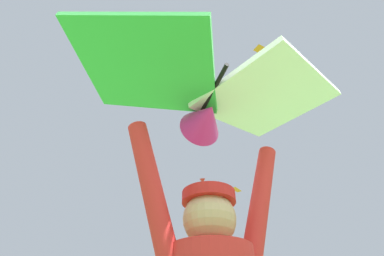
{
  "coord_description": "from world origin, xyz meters",
  "views": [
    {
      "loc": [
        -0.31,
        -0.96,
        1.09
      ],
      "look_at": [
        -0.19,
        2.15,
        3.49
      ],
      "focal_mm": 25.45,
      "sensor_mm": 36.0,
      "label": 1
    }
  ],
  "objects_px": {
    "distant_kite_purple_high_left": "(218,246)",
    "distant_kite_magenta_high_right": "(216,105)",
    "held_stunt_kite": "(209,94)",
    "distant_kite_orange_far_center": "(237,189)",
    "distant_kite_green_mid_right": "(146,159)",
    "distant_kite_red_overhead_distant": "(203,181)",
    "distant_kite_orange_low_left": "(260,49)"
  },
  "relations": [
    {
      "from": "distant_kite_purple_high_left",
      "to": "distant_kite_magenta_high_right",
      "type": "relative_size",
      "value": 1.11
    },
    {
      "from": "held_stunt_kite",
      "to": "distant_kite_orange_far_center",
      "type": "relative_size",
      "value": 1.6
    },
    {
      "from": "held_stunt_kite",
      "to": "distant_kite_green_mid_right",
      "type": "xyz_separation_m",
      "value": [
        -3.72,
        21.72,
        12.59
      ]
    },
    {
      "from": "distant_kite_magenta_high_right",
      "to": "distant_kite_red_overhead_distant",
      "type": "height_order",
      "value": "distant_kite_red_overhead_distant"
    },
    {
      "from": "held_stunt_kite",
      "to": "distant_kite_orange_low_left",
      "type": "relative_size",
      "value": 1.38
    },
    {
      "from": "distant_kite_magenta_high_right",
      "to": "distant_kite_orange_low_left",
      "type": "distance_m",
      "value": 6.8
    },
    {
      "from": "distant_kite_green_mid_right",
      "to": "held_stunt_kite",
      "type": "bearing_deg",
      "value": -80.28
    },
    {
      "from": "distant_kite_purple_high_left",
      "to": "held_stunt_kite",
      "type": "bearing_deg",
      "value": -97.35
    },
    {
      "from": "distant_kite_red_overhead_distant",
      "to": "distant_kite_orange_far_center",
      "type": "bearing_deg",
      "value": -78.36
    },
    {
      "from": "distant_kite_magenta_high_right",
      "to": "distant_kite_orange_far_center",
      "type": "bearing_deg",
      "value": 71.27
    },
    {
      "from": "distant_kite_purple_high_left",
      "to": "distant_kite_green_mid_right",
      "type": "relative_size",
      "value": 1.23
    },
    {
      "from": "distant_kite_purple_high_left",
      "to": "distant_kite_red_overhead_distant",
      "type": "bearing_deg",
      "value": 88.87
    },
    {
      "from": "distant_kite_green_mid_right",
      "to": "distant_kite_magenta_high_right",
      "type": "bearing_deg",
      "value": -48.04
    },
    {
      "from": "distant_kite_green_mid_right",
      "to": "distant_kite_orange_low_left",
      "type": "bearing_deg",
      "value": -40.11
    },
    {
      "from": "held_stunt_kite",
      "to": "distant_kite_orange_far_center",
      "type": "bearing_deg",
      "value": 77.52
    },
    {
      "from": "distant_kite_green_mid_right",
      "to": "distant_kite_red_overhead_distant",
      "type": "relative_size",
      "value": 0.44
    },
    {
      "from": "held_stunt_kite",
      "to": "distant_kite_green_mid_right",
      "type": "height_order",
      "value": "distant_kite_green_mid_right"
    },
    {
      "from": "distant_kite_red_overhead_distant",
      "to": "distant_kite_magenta_high_right",
      "type": "bearing_deg",
      "value": -91.08
    },
    {
      "from": "held_stunt_kite",
      "to": "distant_kite_orange_low_left",
      "type": "xyz_separation_m",
      "value": [
        6.38,
        13.21,
        18.88
      ]
    },
    {
      "from": "distant_kite_green_mid_right",
      "to": "distant_kite_red_overhead_distant",
      "type": "bearing_deg",
      "value": 62.79
    },
    {
      "from": "distant_kite_magenta_high_right",
      "to": "distant_kite_orange_low_left",
      "type": "height_order",
      "value": "distant_kite_orange_low_left"
    },
    {
      "from": "distant_kite_green_mid_right",
      "to": "distant_kite_orange_low_left",
      "type": "xyz_separation_m",
      "value": [
        10.1,
        -8.51,
        6.29
      ]
    },
    {
      "from": "distant_kite_orange_far_center",
      "to": "distant_kite_red_overhead_distant",
      "type": "distance_m",
      "value": 13.3
    },
    {
      "from": "distant_kite_red_overhead_distant",
      "to": "distant_kite_purple_high_left",
      "type": "bearing_deg",
      "value": -91.13
    },
    {
      "from": "held_stunt_kite",
      "to": "distant_kite_green_mid_right",
      "type": "relative_size",
      "value": 1.89
    },
    {
      "from": "held_stunt_kite",
      "to": "distant_kite_red_overhead_distant",
      "type": "relative_size",
      "value": 0.84
    },
    {
      "from": "distant_kite_red_overhead_distant",
      "to": "held_stunt_kite",
      "type": "bearing_deg",
      "value": -94.56
    },
    {
      "from": "held_stunt_kite",
      "to": "distant_kite_purple_high_left",
      "type": "xyz_separation_m",
      "value": [
        2.43,
        18.85,
        3.95
      ]
    },
    {
      "from": "distant_kite_orange_low_left",
      "to": "distant_kite_red_overhead_distant",
      "type": "bearing_deg",
      "value": 99.82
    },
    {
      "from": "held_stunt_kite",
      "to": "distant_kite_orange_far_center",
      "type": "distance_m",
      "value": 25.58
    },
    {
      "from": "distant_kite_orange_far_center",
      "to": "distant_kite_orange_low_left",
      "type": "distance_m",
      "value": 13.11
    },
    {
      "from": "held_stunt_kite",
      "to": "distant_kite_orange_far_center",
      "type": "height_order",
      "value": "distant_kite_orange_far_center"
    }
  ]
}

